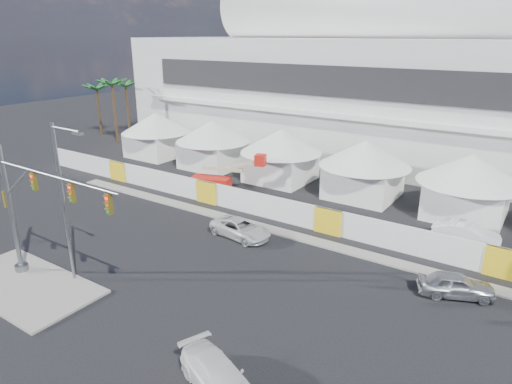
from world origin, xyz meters
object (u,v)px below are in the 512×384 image
Objects in this scene: lot_car_a at (466,233)px; boom_lift at (217,180)px; sedan_silver at (456,285)px; traffic_mast at (29,211)px; pickup_near at (219,377)px; streetlight_median at (65,194)px; pickup_curb at (241,228)px.

boom_lift is at bearing 90.44° from lot_car_a.
traffic_mast reaches higher than sedan_silver.
boom_lift is at bearing 60.34° from pickup_near.
streetlight_median is (-19.84, -11.36, 5.02)m from sedan_silver.
boom_lift is at bearing 49.70° from sedan_silver.
traffic_mast is at bearing -144.23° from streetlight_median.
pickup_near is (8.43, -13.26, 0.00)m from pickup_curb.
lot_car_a reaches higher than pickup_curb.
lot_car_a reaches higher than sedan_silver.
traffic_mast is 1.11× the size of streetlight_median.
lot_car_a is at bearing 44.94° from traffic_mast.
sedan_silver is at bearing -34.60° from boom_lift.
pickup_near reaches higher than pickup_curb.
pickup_curb is 16.57m from lot_car_a.
streetlight_median is 1.25× the size of boom_lift.
traffic_mast is (-14.83, 0.97, 4.04)m from pickup_near.
pickup_curb is 12.95m from streetlight_median.
lot_car_a is at bearing -15.64° from boom_lift.
traffic_mast is at bearing 97.07° from sedan_silver.
streetlight_median reaches higher than pickup_curb.
streetlight_median is (-18.90, -19.37, 4.98)m from lot_car_a.
streetlight_median is at bearing 134.23° from lot_car_a.
traffic_mast is at bearing 133.48° from lot_car_a.
sedan_silver is 0.91× the size of pickup_near.
sedan_silver is at bearing 30.31° from traffic_mast.
streetlight_median is at bearing -96.01° from boom_lift.
sedan_silver is at bearing -5.10° from pickup_near.
streetlight_median reaches higher than lot_car_a.
lot_car_a is at bearing 6.28° from pickup_near.
sedan_silver is 0.91× the size of lot_car_a.
streetlight_median is at bearing 35.77° from traffic_mast.
traffic_mast reaches higher than boom_lift.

